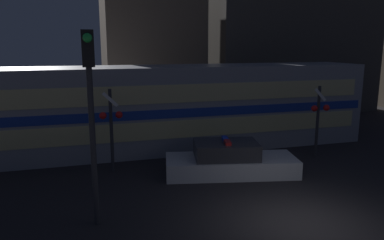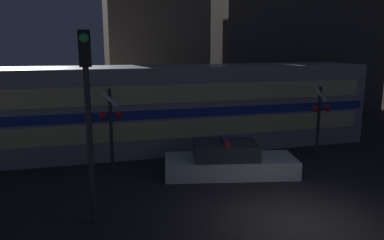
{
  "view_description": "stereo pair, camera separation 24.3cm",
  "coord_description": "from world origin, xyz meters",
  "px_view_note": "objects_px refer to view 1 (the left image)",
  "views": [
    {
      "loc": [
        -5.47,
        -8.03,
        4.74
      ],
      "look_at": [
        -1.25,
        6.31,
        1.71
      ],
      "focal_mm": 35.0,
      "sensor_mm": 36.0,
      "label": 1
    },
    {
      "loc": [
        -5.24,
        -8.09,
        4.74
      ],
      "look_at": [
        -1.25,
        6.31,
        1.71
      ],
      "focal_mm": 35.0,
      "sensor_mm": 36.0,
      "label": 2
    }
  ],
  "objects_px": {
    "police_car": "(230,161)",
    "traffic_light_corner": "(91,100)",
    "crossing_signal_near": "(319,115)",
    "train": "(160,108)"
  },
  "relations": [
    {
      "from": "police_car",
      "to": "crossing_signal_near",
      "type": "bearing_deg",
      "value": 25.03
    },
    {
      "from": "train",
      "to": "police_car",
      "type": "bearing_deg",
      "value": -66.49
    },
    {
      "from": "train",
      "to": "police_car",
      "type": "xyz_separation_m",
      "value": [
        1.76,
        -4.05,
        -1.4
      ]
    },
    {
      "from": "traffic_light_corner",
      "to": "train",
      "type": "bearing_deg",
      "value": 65.01
    },
    {
      "from": "police_car",
      "to": "traffic_light_corner",
      "type": "relative_size",
      "value": 0.99
    },
    {
      "from": "police_car",
      "to": "traffic_light_corner",
      "type": "xyz_separation_m",
      "value": [
        -4.89,
        -2.68,
        2.88
      ]
    },
    {
      "from": "police_car",
      "to": "crossing_signal_near",
      "type": "relative_size",
      "value": 1.67
    },
    {
      "from": "crossing_signal_near",
      "to": "traffic_light_corner",
      "type": "xyz_separation_m",
      "value": [
        -9.33,
        -3.7,
        1.56
      ]
    },
    {
      "from": "crossing_signal_near",
      "to": "traffic_light_corner",
      "type": "relative_size",
      "value": 0.6
    },
    {
      "from": "traffic_light_corner",
      "to": "crossing_signal_near",
      "type": "bearing_deg",
      "value": 21.66
    }
  ]
}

